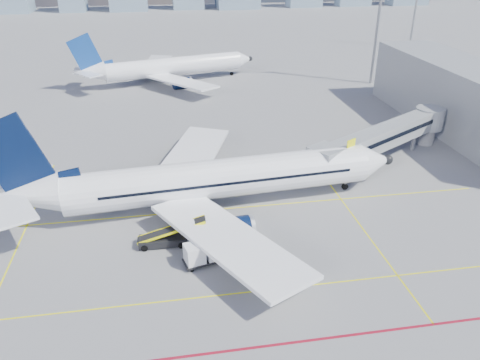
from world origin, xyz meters
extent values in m
plane|color=gray|center=(0.00, 0.00, 0.00)|extent=(420.00, 420.00, 0.00)
cube|color=#EDEB0C|center=(0.00, 8.00, 0.01)|extent=(60.00, 0.18, 0.01)
cube|color=#EDEB0C|center=(0.00, -6.00, 0.01)|extent=(80.00, 0.15, 0.01)
cube|color=#EDEB0C|center=(14.00, 2.00, 0.01)|extent=(0.15, 28.00, 0.01)
cube|color=#EDEB0C|center=(-20.00, 8.00, 0.01)|extent=(0.15, 30.00, 0.01)
cube|color=maroon|center=(0.00, -12.00, 0.01)|extent=(90.00, 0.25, 0.01)
cube|color=gray|center=(22.25, 16.15, 3.90)|extent=(20.84, 13.93, 2.60)
cube|color=black|center=(22.25, 16.15, 4.10)|extent=(20.52, 13.82, 0.55)
cube|color=gray|center=(12.70, 10.50, 3.90)|extent=(4.49, 4.56, 3.00)
cube|color=black|center=(17.00, 12.80, 0.35)|extent=(2.20, 1.00, 0.70)
cylinder|color=gray|center=(17.00, 12.80, 1.70)|extent=(0.56, 0.56, 2.70)
cylinder|color=gray|center=(29.00, 20.00, 1.95)|extent=(0.60, 0.60, 3.90)
cylinder|color=gray|center=(32.00, 22.00, 3.90)|extent=(4.00, 4.00, 3.00)
cylinder|color=gray|center=(32.00, 22.00, 1.95)|extent=(2.40, 2.40, 3.90)
cube|color=#EDEB0C|center=(15.50, 10.30, 5.70)|extent=(1.26, 0.82, 1.20)
cube|color=gray|center=(40.00, 26.00, 5.00)|extent=(10.00, 42.00, 10.00)
cube|color=black|center=(35.20, 26.00, 5.00)|extent=(0.25, 40.00, 4.50)
cylinder|color=gray|center=(38.00, 55.00, 12.50)|extent=(0.56, 0.56, 25.00)
cylinder|color=gray|center=(65.00, 90.00, 12.50)|extent=(0.56, 0.56, 25.00)
cylinder|color=white|center=(0.51, 8.95, 3.30)|extent=(33.17, 7.02, 4.28)
cone|color=white|center=(18.89, 10.50, 3.30)|extent=(4.30, 4.60, 4.28)
sphere|color=black|center=(20.42, 10.63, 3.30)|extent=(1.30, 1.30, 1.21)
cone|color=white|center=(-19.39, 7.28, 3.90)|extent=(7.36, 4.85, 4.28)
cube|color=black|center=(17.47, 10.38, 3.90)|extent=(1.78, 1.78, 0.49)
cube|color=white|center=(-1.95, 18.66, 2.12)|extent=(11.35, 18.98, 0.63)
cube|color=white|center=(-0.30, -1.03, 2.12)|extent=(13.74, 18.62, 0.63)
cylinder|color=#071436|center=(-0.57, 15.25, 0.75)|extent=(4.15, 2.85, 2.52)
cylinder|color=#071436|center=(0.50, 2.56, 0.75)|extent=(4.15, 2.85, 2.52)
cylinder|color=#B1B4B9|center=(1.51, 15.43, 0.75)|extent=(0.60, 2.61, 2.59)
cylinder|color=#B1B4B9|center=(2.58, 2.74, 0.75)|extent=(0.60, 2.61, 2.59)
cube|color=#071436|center=(-19.39, 7.28, 7.69)|extent=(7.53, 0.98, 9.36)
cube|color=#071436|center=(-16.77, 7.50, 5.06)|extent=(6.20, 0.85, 2.36)
cube|color=white|center=(-20.12, 10.74, 4.29)|extent=(4.96, 6.84, 0.24)
cube|color=white|center=(-19.53, 3.74, 4.29)|extent=(5.71, 6.97, 0.24)
cylinder|color=gray|center=(15.28, 10.20, 0.90)|extent=(0.30, 0.30, 1.80)
cylinder|color=black|center=(15.28, 10.20, 0.38)|extent=(0.78, 0.34, 0.76)
cylinder|color=gray|center=(-0.82, 11.71, 0.80)|extent=(0.35, 0.35, 1.60)
cylinder|color=black|center=(-0.82, 11.71, 0.50)|extent=(1.05, 0.73, 1.00)
cylinder|color=gray|center=(-0.34, 6.02, 0.80)|extent=(0.35, 0.35, 1.60)
cylinder|color=black|center=(-0.34, 6.02, 0.50)|extent=(1.05, 0.73, 1.00)
cube|color=black|center=(0.88, 11.11, 3.63)|extent=(26.91, 2.36, 0.29)
cube|color=black|center=(1.24, 6.89, 3.63)|extent=(26.91, 2.36, 0.29)
cylinder|color=white|center=(-2.33, 62.80, 3.30)|extent=(28.80, 11.23, 3.75)
cone|color=white|center=(13.25, 67.06, 3.30)|extent=(4.33, 4.53, 3.75)
sphere|color=black|center=(14.55, 67.42, 3.30)|extent=(1.30, 1.30, 1.06)
cone|color=white|center=(-19.20, 58.18, 3.83)|extent=(6.92, 5.24, 3.75)
cube|color=black|center=(12.04, 66.73, 3.83)|extent=(1.77, 1.77, 0.43)
cube|color=white|center=(-6.00, 70.76, 2.27)|extent=(7.35, 16.43, 0.55)
cube|color=white|center=(-1.43, 54.08, 2.27)|extent=(13.92, 15.44, 0.55)
cylinder|color=#071436|center=(-4.26, 68.05, 1.07)|extent=(3.92, 3.05, 2.21)
cylinder|color=#071436|center=(-1.32, 57.30, 1.07)|extent=(3.92, 3.05, 2.21)
cylinder|color=#B1B4B9|center=(-2.50, 68.53, 1.07)|extent=(0.92, 2.28, 2.27)
cylinder|color=#B1B4B9|center=(0.44, 57.78, 1.07)|extent=(0.92, 2.28, 2.27)
cube|color=navy|center=(-19.20, 58.18, 7.14)|extent=(6.43, 2.04, 8.20)
cube|color=navy|center=(-16.97, 58.79, 4.84)|extent=(5.31, 1.71, 2.07)
cube|color=white|center=(-20.38, 61.05, 4.17)|extent=(3.49, 5.68, 0.21)
cube|color=white|center=(-18.76, 55.11, 4.17)|extent=(5.56, 6.03, 0.21)
cylinder|color=black|center=(-3.91, 64.96, 0.50)|extent=(1.14, 0.89, 1.00)
cylinder|color=black|center=(-2.59, 60.14, 0.50)|extent=(1.14, 0.89, 1.00)
cylinder|color=black|center=(10.19, 66.22, 0.38)|extent=(0.81, 0.47, 0.76)
cube|color=white|center=(1.49, -2.72, 0.57)|extent=(2.32, 1.33, 0.83)
cube|color=white|center=(1.08, -2.70, 1.19)|extent=(1.08, 1.23, 0.62)
cube|color=black|center=(1.08, -2.70, 1.40)|extent=(0.98, 1.17, 0.36)
cylinder|color=black|center=(0.64, -3.25, 0.29)|extent=(0.59, 0.25, 0.58)
cylinder|color=black|center=(0.69, -2.12, 0.29)|extent=(0.59, 0.25, 0.58)
cylinder|color=black|center=(2.29, -3.32, 0.29)|extent=(0.59, 0.25, 0.58)
cylinder|color=black|center=(2.34, -2.18, 0.29)|extent=(0.59, 0.25, 0.58)
cube|color=black|center=(-2.45, -1.39, 0.34)|extent=(4.18, 2.61, 0.19)
cube|color=white|center=(-3.39, -1.63, 1.29)|extent=(2.01, 1.97, 1.67)
cube|color=white|center=(-1.51, -1.16, 1.29)|extent=(2.01, 1.97, 1.67)
cylinder|color=black|center=(-3.73, -2.49, 0.17)|extent=(0.37, 0.23, 0.34)
cylinder|color=black|center=(-4.10, -1.02, 0.17)|extent=(0.37, 0.23, 0.34)
cylinder|color=black|center=(-0.81, -1.76, 0.17)|extent=(0.37, 0.23, 0.34)
cylinder|color=black|center=(-1.17, -0.30, 0.17)|extent=(0.37, 0.23, 0.34)
cube|color=black|center=(-6.16, 2.13, 0.49)|extent=(4.63, 1.75, 0.77)
cube|color=black|center=(-5.28, 2.11, 1.64)|extent=(6.59, 1.26, 2.02)
cube|color=#EDEB0C|center=(-5.27, 2.71, 1.64)|extent=(6.58, 0.25, 2.10)
cube|color=#EDEB0C|center=(-5.30, 1.50, 1.64)|extent=(6.58, 0.25, 2.10)
cylinder|color=black|center=(-7.93, 1.41, 0.33)|extent=(0.66, 0.28, 0.66)
cylinder|color=black|center=(-7.89, 2.94, 0.33)|extent=(0.66, 0.28, 0.66)
cylinder|color=black|center=(-4.43, 1.32, 0.33)|extent=(0.66, 0.28, 0.66)
cylinder|color=black|center=(-4.39, 2.85, 0.33)|extent=(0.66, 0.28, 0.66)
imported|color=yellow|center=(4.79, -4.41, 0.83)|extent=(0.45, 0.64, 1.66)
camera|label=1|loc=(-5.04, -36.09, 25.86)|focal=35.00mm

